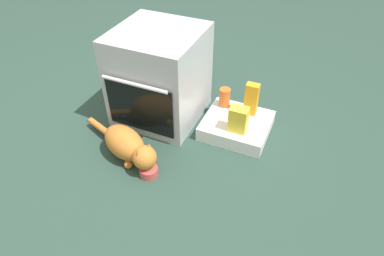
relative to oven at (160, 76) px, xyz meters
name	(u,v)px	position (x,y,z in m)	size (l,w,h in m)	color
ground	(142,142)	(0.02, -0.35, -0.33)	(8.00, 8.00, 0.00)	#284238
oven	(160,76)	(0.00, 0.00, 0.00)	(0.58, 0.63, 0.66)	#B7BABF
pantry_cabinet	(237,125)	(0.59, 0.02, -0.28)	(0.45, 0.42, 0.10)	white
food_bowl	(149,171)	(0.22, -0.60, -0.30)	(0.12, 0.12, 0.08)	#C64C47
cat	(128,145)	(0.03, -0.52, -0.21)	(0.67, 0.34, 0.22)	#C6752D
snack_bag	(238,119)	(0.62, -0.08, -0.14)	(0.12, 0.09, 0.18)	yellow
juice_carton	(251,99)	(0.64, 0.14, -0.11)	(0.09, 0.06, 0.24)	orange
sauce_jar	(225,97)	(0.44, 0.15, -0.16)	(0.08, 0.08, 0.14)	#D16023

